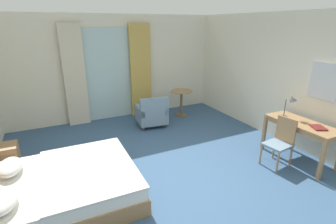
# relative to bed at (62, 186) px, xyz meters

# --- Properties ---
(ground) EXTENTS (6.42, 7.60, 0.10)m
(ground) POSITION_rel_bed_xyz_m (1.79, -0.19, -0.30)
(ground) COLOR #38567A
(wall_back) EXTENTS (6.02, 0.12, 2.80)m
(wall_back) POSITION_rel_bed_xyz_m (1.79, 3.36, 1.15)
(wall_back) COLOR silver
(wall_back) RESTS_ON ground
(wall_right) EXTENTS (0.12, 7.20, 2.80)m
(wall_right) POSITION_rel_bed_xyz_m (4.74, -0.19, 1.15)
(wall_right) COLOR silver
(wall_right) RESTS_ON ground
(balcony_glass_door) EXTENTS (1.33, 0.02, 2.47)m
(balcony_glass_door) POSITION_rel_bed_xyz_m (1.57, 3.28, 0.98)
(balcony_glass_door) COLOR silver
(balcony_glass_door) RESTS_ON ground
(curtain_panel_left) EXTENTS (0.54, 0.10, 2.57)m
(curtain_panel_left) POSITION_rel_bed_xyz_m (0.68, 3.18, 1.03)
(curtain_panel_left) COLOR beige
(curtain_panel_left) RESTS_ON ground
(curtain_panel_right) EXTENTS (0.59, 0.10, 2.57)m
(curtain_panel_right) POSITION_rel_bed_xyz_m (2.45, 3.18, 1.03)
(curtain_panel_right) COLOR tan
(curtain_panel_right) RESTS_ON ground
(bed) EXTENTS (2.10, 1.79, 0.97)m
(bed) POSITION_rel_bed_xyz_m (0.00, 0.00, 0.00)
(bed) COLOR #9E754C
(bed) RESTS_ON ground
(nightstand) EXTENTS (0.44, 0.43, 0.52)m
(nightstand) POSITION_rel_bed_xyz_m (-0.84, 1.30, 0.00)
(nightstand) COLOR #9E754C
(nightstand) RESTS_ON ground
(writing_desk) EXTENTS (0.57, 1.33, 0.78)m
(writing_desk) POSITION_rel_bed_xyz_m (4.26, -0.69, 0.43)
(writing_desk) COLOR #9E754C
(writing_desk) RESTS_ON ground
(desk_chair) EXTENTS (0.50, 0.46, 0.91)m
(desk_chair) POSITION_rel_bed_xyz_m (3.79, -0.65, 0.24)
(desk_chair) COLOR gray
(desk_chair) RESTS_ON ground
(desk_lamp) EXTENTS (0.21, 0.25, 0.48)m
(desk_lamp) POSITION_rel_bed_xyz_m (4.26, -0.38, 0.86)
(desk_lamp) COLOR #4C4C51
(desk_lamp) RESTS_ON writing_desk
(closed_book) EXTENTS (0.31, 0.33, 0.02)m
(closed_book) POSITION_rel_bed_xyz_m (4.27, -1.00, 0.54)
(closed_book) COLOR maroon
(closed_book) RESTS_ON writing_desk
(armchair_by_window) EXTENTS (0.80, 0.82, 0.83)m
(armchair_by_window) POSITION_rel_bed_xyz_m (2.36, 2.17, 0.07)
(armchair_by_window) COLOR gray
(armchair_by_window) RESTS_ON ground
(round_cafe_table) EXTENTS (0.60, 0.60, 0.75)m
(round_cafe_table) POSITION_rel_bed_xyz_m (3.44, 2.54, 0.29)
(round_cafe_table) COLOR #9E754C
(round_cafe_table) RESTS_ON ground
(wall_mirror) EXTENTS (0.02, 0.56, 0.69)m
(wall_mirror) POSITION_rel_bed_xyz_m (4.66, -0.69, 1.28)
(wall_mirror) COLOR silver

